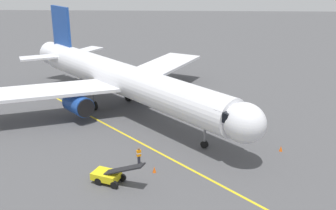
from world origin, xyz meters
TOP-DOWN VIEW (x-y plane):
  - ground_plane at (0.00, 0.00)m, footprint 220.00×220.00m
  - apron_lead_in_line at (0.02, 6.40)m, footprint 27.59×29.29m
  - airplane at (0.21, 0.20)m, footprint 32.80×33.33m
  - ground_crew_marshaller at (-3.18, 14.10)m, footprint 0.47×0.40m
  - belt_loader_near_nose at (-1.07, 17.29)m, footprint 4.71×2.73m
  - safety_cone_nose_left at (-4.67, 15.41)m, footprint 0.32×0.32m
  - safety_cone_nose_right at (-16.62, 10.71)m, footprint 0.32×0.32m

SIDE VIEW (x-z plane):
  - ground_plane at x=0.00m, z-range 0.00..0.00m
  - apron_lead_in_line at x=0.02m, z-range 0.00..0.01m
  - safety_cone_nose_left at x=-4.67m, z-range 0.00..0.55m
  - safety_cone_nose_right at x=-16.62m, z-range 0.00..0.55m
  - belt_loader_near_nose at x=-1.07m, z-range -0.45..1.88m
  - ground_crew_marshaller at x=-3.18m, z-range 0.03..1.74m
  - airplane at x=0.21m, z-range -1.75..9.75m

